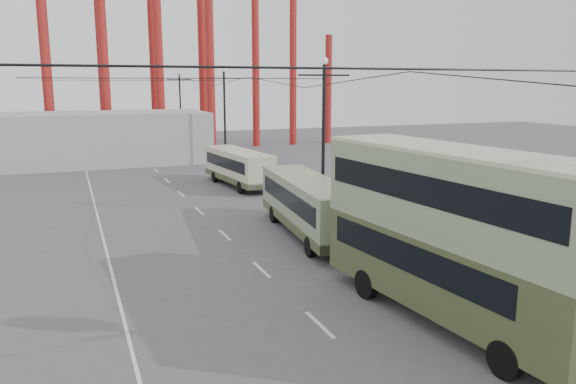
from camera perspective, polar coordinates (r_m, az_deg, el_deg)
name	(u,v)px	position (r m, az deg, el deg)	size (l,w,h in m)	color
ground	(414,377)	(16.43, 12.73, -17.85)	(160.00, 160.00, 0.00)	#515154
road_markings	(210,219)	(33.29, -7.89, -2.74)	(12.52, 120.00, 0.01)	silver
lamp_post_mid	(323,138)	(33.03, 3.61, 5.46)	(3.20, 0.44, 9.32)	black
lamp_post_far	(225,117)	(53.71, -6.45, 7.55)	(3.20, 0.44, 9.32)	black
lamp_post_distant	(180,108)	(75.15, -10.87, 8.39)	(3.20, 0.44, 9.32)	black
fairground_shed	(93,138)	(59.07, -19.19, 5.20)	(22.00, 10.00, 5.00)	#AFAFAA
double_decker_bus	(454,227)	(18.95, 16.47, -3.48)	(3.77, 11.06, 5.82)	#3B4425
single_decker_green	(309,204)	(29.19, 2.12, -1.21)	(3.44, 10.72, 2.98)	gray
single_decker_cream	(238,166)	(43.40, -5.09, 2.63)	(3.19, 9.12, 2.78)	beige
pedestrian	(348,243)	(24.99, 6.12, -5.15)	(0.68, 0.44, 1.86)	black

